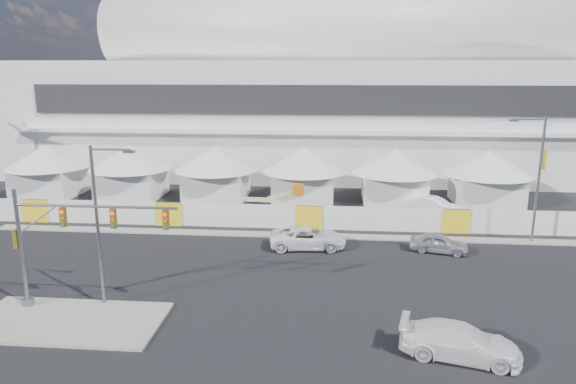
# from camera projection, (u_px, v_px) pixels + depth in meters

# --- Properties ---
(ground) EXTENTS (160.00, 160.00, 0.00)m
(ground) POSITION_uv_depth(u_px,v_px,m) (193.00, 302.00, 29.64)
(ground) COLOR black
(ground) RESTS_ON ground
(median_island) EXTENTS (10.00, 5.00, 0.15)m
(median_island) POSITION_uv_depth(u_px,v_px,m) (68.00, 321.00, 27.23)
(median_island) COLOR gray
(median_island) RESTS_ON ground
(far_curb) EXTENTS (80.00, 1.20, 0.12)m
(far_curb) POSITION_uv_depth(u_px,v_px,m) (487.00, 241.00, 40.03)
(far_curb) COLOR gray
(far_curb) RESTS_ON ground
(stadium) EXTENTS (80.00, 24.80, 21.98)m
(stadium) POSITION_uv_depth(u_px,v_px,m) (340.00, 97.00, 66.87)
(stadium) COLOR silver
(stadium) RESTS_ON ground
(tent_row) EXTENTS (53.40, 8.40, 5.40)m
(tent_row) POSITION_uv_depth(u_px,v_px,m) (260.00, 169.00, 52.10)
(tent_row) COLOR silver
(tent_row) RESTS_ON ground
(hoarding_fence) EXTENTS (70.00, 0.25, 2.00)m
(hoarding_fence) POSITION_uv_depth(u_px,v_px,m) (309.00, 217.00, 42.94)
(hoarding_fence) COLOR silver
(hoarding_fence) RESTS_ON ground
(sedan_silver) EXTENTS (2.60, 4.39, 1.40)m
(sedan_silver) POSITION_uv_depth(u_px,v_px,m) (439.00, 243.00, 37.53)
(sedan_silver) COLOR silver
(sedan_silver) RESTS_ON ground
(pickup_curb) EXTENTS (3.16, 5.93, 1.59)m
(pickup_curb) POSITION_uv_depth(u_px,v_px,m) (308.00, 238.00, 38.40)
(pickup_curb) COLOR white
(pickup_curb) RESTS_ON ground
(pickup_near) EXTENTS (3.38, 5.84, 1.59)m
(pickup_near) POSITION_uv_depth(u_px,v_px,m) (460.00, 341.00, 23.83)
(pickup_near) COLOR white
(pickup_near) RESTS_ON ground
(lot_car_a) EXTENTS (4.04, 5.12, 1.63)m
(lot_car_a) POSITION_uv_depth(u_px,v_px,m) (435.00, 206.00, 47.03)
(lot_car_a) COLOR white
(lot_car_a) RESTS_ON ground
(traffic_mast) EXTENTS (9.26, 0.65, 6.70)m
(traffic_mast) POSITION_uv_depth(u_px,v_px,m) (57.00, 243.00, 27.90)
(traffic_mast) COLOR gray
(traffic_mast) RESTS_ON median_island
(streetlight_median) EXTENTS (2.50, 0.25, 9.02)m
(streetlight_median) POSITION_uv_depth(u_px,v_px,m) (101.00, 215.00, 28.02)
(streetlight_median) COLOR gray
(streetlight_median) RESTS_ON median_island
(streetlight_curb) EXTENTS (2.88, 0.65, 9.74)m
(streetlight_curb) POSITION_uv_depth(u_px,v_px,m) (537.00, 171.00, 38.45)
(streetlight_curb) COLOR slate
(streetlight_curb) RESTS_ON ground
(boom_lift) EXTENTS (6.83, 1.81, 3.44)m
(boom_lift) POSITION_uv_depth(u_px,v_px,m) (254.00, 210.00, 45.42)
(boom_lift) COLOR #C96312
(boom_lift) RESTS_ON ground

